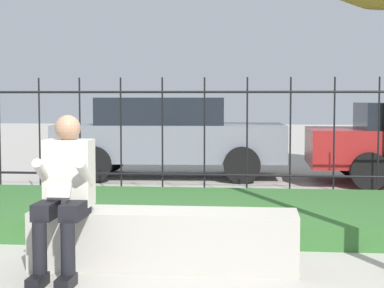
# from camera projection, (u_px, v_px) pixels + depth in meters

# --- Properties ---
(ground_plane) EXTENTS (60.00, 60.00, 0.00)m
(ground_plane) POSITION_uv_depth(u_px,v_px,m) (168.00, 268.00, 5.37)
(ground_plane) COLOR #A8A399
(stone_bench) EXTENTS (2.21, 0.49, 0.49)m
(stone_bench) POSITION_uv_depth(u_px,v_px,m) (164.00, 242.00, 5.36)
(stone_bench) COLOR #ADA89E
(stone_bench) RESTS_ON ground_plane
(person_seated_reader) EXTENTS (0.42, 0.73, 1.29)m
(person_seated_reader) POSITION_uv_depth(u_px,v_px,m) (65.00, 187.00, 5.12)
(person_seated_reader) COLOR black
(person_seated_reader) RESTS_ON ground_plane
(grass_berm) EXTENTS (9.76, 2.53, 0.23)m
(grass_berm) POSITION_uv_depth(u_px,v_px,m) (192.00, 213.00, 7.31)
(grass_berm) COLOR #33662D
(grass_berm) RESTS_ON ground_plane
(iron_fence) EXTENTS (7.76, 0.03, 1.71)m
(iron_fence) POSITION_uv_depth(u_px,v_px,m) (204.00, 136.00, 8.99)
(iron_fence) COLOR black
(iron_fence) RESTS_ON ground_plane
(car_parked_center) EXTENTS (4.12, 2.01, 1.43)m
(car_parked_center) POSITION_uv_depth(u_px,v_px,m) (169.00, 135.00, 11.54)
(car_parked_center) COLOR slate
(car_parked_center) RESTS_ON ground_plane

